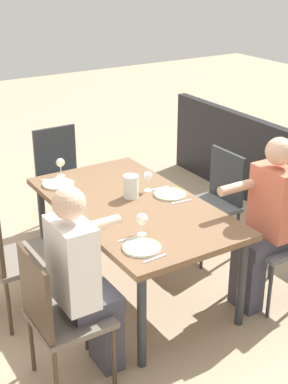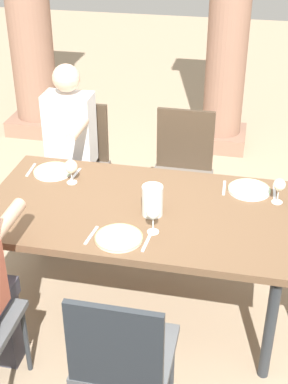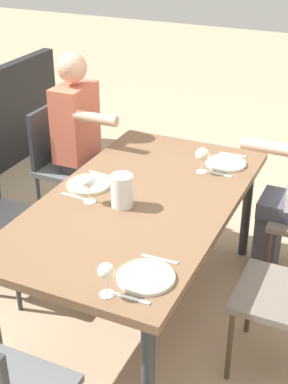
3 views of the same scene
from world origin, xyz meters
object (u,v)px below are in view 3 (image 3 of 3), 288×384
object	(u,v)px
chair_west_south	(64,158)
diner_woman_green	(84,141)
dining_table	(140,209)
wine_glass_2	(106,272)
plate_0	(226,163)
water_pitcher	(122,192)
wine_glass_0	(202,155)
plate_2	(146,277)
wine_glass_1	(89,182)
plate_1	(89,184)

from	to	relation	value
chair_west_south	diner_woman_green	xyz separation A→B (m)	(0.00, 0.18, 0.17)
dining_table	wine_glass_2	xyz separation A→B (m)	(0.79, 0.22, 0.18)
plate_0	water_pitcher	xyz separation A→B (m)	(0.72, -0.35, 0.07)
dining_table	diner_woman_green	bearing A→B (deg)	-132.25
dining_table	wine_glass_0	xyz separation A→B (m)	(-0.45, 0.19, 0.17)
chair_west_south	plate_2	bearing A→B (deg)	43.64
dining_table	plate_2	world-z (taller)	plate_2
dining_table	wine_glass_0	distance (m)	0.52
dining_table	wine_glass_2	world-z (taller)	wine_glass_2
plate_2	wine_glass_1	bearing A→B (deg)	-131.42
diner_woman_green	dining_table	bearing A→B (deg)	47.75
wine_glass_1	wine_glass_0	bearing A→B (deg)	144.54
diner_woman_green	wine_glass_1	bearing A→B (deg)	31.90
wine_glass_0	plate_1	xyz separation A→B (m)	(0.43, -0.52, -0.10)
chair_west_south	plate_2	xyz separation A→B (m)	(1.29, 1.23, 0.22)
plate_1	diner_woman_green	bearing A→B (deg)	-147.99
chair_west_south	wine_glass_0	bearing A→B (deg)	79.24
plate_1	wine_glass_1	size ratio (longest dim) A/B	1.56
plate_1	wine_glass_2	world-z (taller)	wine_glass_2
diner_woman_green	plate_2	bearing A→B (deg)	39.18
wine_glass_0	plate_1	size ratio (longest dim) A/B	0.61
plate_1	water_pitcher	bearing A→B (deg)	65.61
wine_glass_0	water_pitcher	world-z (taller)	water_pitcher
dining_table	water_pitcher	distance (m)	0.18
plate_0	dining_table	bearing A→B (deg)	-25.55
water_pitcher	dining_table	bearing A→B (deg)	152.02
wine_glass_1	diner_woman_green	bearing A→B (deg)	-148.10
wine_glass_0	plate_2	distance (m)	1.09
plate_0	wine_glass_2	distance (m)	1.41
wine_glass_1	water_pitcher	bearing A→B (deg)	102.37
plate_0	wine_glass_0	distance (m)	0.21
dining_table	wine_glass_1	world-z (taller)	wine_glass_1
plate_0	chair_west_south	bearing A→B (deg)	-92.32
chair_west_south	dining_table	bearing A→B (deg)	53.84
diner_woman_green	plate_1	distance (m)	0.75
plate_2	wine_glass_2	size ratio (longest dim) A/B	1.66
dining_table	plate_2	bearing A→B (deg)	27.11
dining_table	wine_glass_2	distance (m)	0.84
dining_table	chair_west_south	bearing A→B (deg)	-126.16
chair_west_south	diner_woman_green	bearing A→B (deg)	89.06
wine_glass_0	water_pitcher	bearing A→B (deg)	-24.05
plate_1	wine_glass_2	size ratio (longest dim) A/B	1.64
plate_2	wine_glass_2	distance (m)	0.22
wine_glass_1	plate_0	bearing A→B (deg)	145.28
chair_west_south	wine_glass_1	world-z (taller)	same
chair_west_south	plate_2	distance (m)	1.79
diner_woman_green	water_pitcher	bearing A→B (deg)	41.47
chair_west_south	plate_0	xyz separation A→B (m)	(0.05, 1.20, 0.22)
wine_glass_1	wine_glass_2	bearing A→B (deg)	34.65
dining_table	chair_west_south	world-z (taller)	chair_west_south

